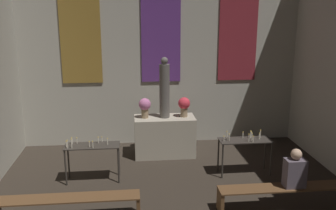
# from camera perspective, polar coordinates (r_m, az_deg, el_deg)

# --- Properties ---
(wall_back) EXTENTS (7.36, 0.16, 5.20)m
(wall_back) POSITION_cam_1_polar(r_m,az_deg,el_deg) (9.67, -1.12, 9.34)
(wall_back) COLOR #B2AD9E
(wall_back) RESTS_ON ground_plane
(altar) EXTENTS (1.45, 0.70, 0.96)m
(altar) POSITION_cam_1_polar(r_m,az_deg,el_deg) (9.14, -0.52, -4.77)
(altar) COLOR #ADA38E
(altar) RESTS_ON ground_plane
(statue) EXTENTS (0.24, 0.24, 1.45)m
(statue) POSITION_cam_1_polar(r_m,az_deg,el_deg) (8.82, -0.54, 2.39)
(statue) COLOR #5B5651
(statue) RESTS_ON altar
(flower_vase_left) EXTENTS (0.29, 0.29, 0.48)m
(flower_vase_left) POSITION_cam_1_polar(r_m,az_deg,el_deg) (8.88, -3.56, -0.18)
(flower_vase_left) COLOR #937A5B
(flower_vase_left) RESTS_ON altar
(flower_vase_right) EXTENTS (0.29, 0.29, 0.48)m
(flower_vase_right) POSITION_cam_1_polar(r_m,az_deg,el_deg) (8.97, 2.47, -0.02)
(flower_vase_right) COLOR #937A5B
(flower_vase_right) RESTS_ON altar
(candle_rack_left) EXTENTS (1.11, 0.44, 0.98)m
(candle_rack_left) POSITION_cam_1_polar(r_m,az_deg,el_deg) (7.90, -11.52, -6.78)
(candle_rack_left) COLOR #332D28
(candle_rack_left) RESTS_ON ground_plane
(candle_rack_right) EXTENTS (1.11, 0.44, 0.98)m
(candle_rack_right) POSITION_cam_1_polar(r_m,az_deg,el_deg) (8.22, 11.65, -5.92)
(candle_rack_right) COLOR #332D28
(candle_rack_right) RESTS_ON ground_plane
(pew_back_left) EXTENTS (2.41, 0.36, 0.43)m
(pew_back_left) POSITION_cam_1_polar(r_m,az_deg,el_deg) (6.70, -14.98, -14.22)
(pew_back_left) COLOR brown
(pew_back_left) RESTS_ON ground_plane
(pew_back_right) EXTENTS (2.41, 0.36, 0.43)m
(pew_back_right) POSITION_cam_1_polar(r_m,az_deg,el_deg) (7.14, 17.43, -12.52)
(pew_back_right) COLOR brown
(pew_back_right) RESTS_ON ground_plane
(person_seated) EXTENTS (0.36, 0.24, 0.70)m
(person_seated) POSITION_cam_1_polar(r_m,az_deg,el_deg) (7.03, 18.77, -9.41)
(person_seated) COLOR #564C56
(person_seated) RESTS_ON pew_back_right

